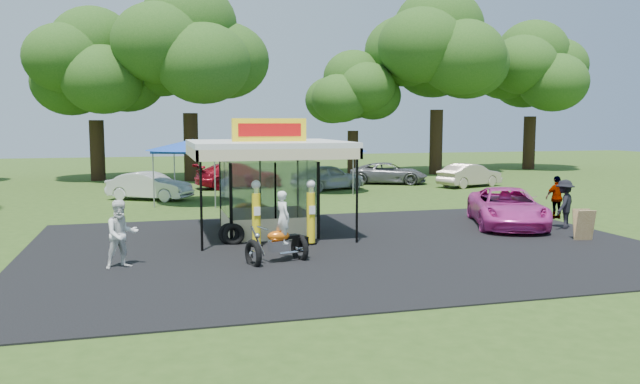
% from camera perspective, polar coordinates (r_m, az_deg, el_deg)
% --- Properties ---
extents(ground, '(120.00, 120.00, 0.00)m').
position_cam_1_polar(ground, '(18.51, 4.18, -6.24)').
color(ground, '#2E4B17').
rests_on(ground, ground).
extents(asphalt_apron, '(20.00, 14.00, 0.04)m').
position_cam_1_polar(asphalt_apron, '(20.36, 2.30, -5.01)').
color(asphalt_apron, black).
rests_on(asphalt_apron, ground).
extents(gas_station_kiosk, '(5.40, 5.40, 4.18)m').
position_cam_1_polar(gas_station_kiosk, '(22.50, -4.85, 0.60)').
color(gas_station_kiosk, white).
rests_on(gas_station_kiosk, ground).
extents(gas_pump_left, '(0.41, 0.41, 2.20)m').
position_cam_1_polar(gas_pump_left, '(20.23, -5.84, -2.13)').
color(gas_pump_left, black).
rests_on(gas_pump_left, ground).
extents(gas_pump_right, '(0.41, 0.41, 2.18)m').
position_cam_1_polar(gas_pump_right, '(20.49, -0.84, -2.03)').
color(gas_pump_right, black).
rests_on(gas_pump_right, ground).
extents(motorcycle, '(1.91, 1.33, 2.17)m').
position_cam_1_polar(motorcycle, '(18.01, -3.59, -3.85)').
color(motorcycle, black).
rests_on(motorcycle, ground).
extents(spare_tires, '(0.89, 0.57, 0.75)m').
position_cam_1_polar(spare_tires, '(20.86, -8.10, -3.83)').
color(spare_tires, black).
rests_on(spare_tires, ground).
extents(a_frame_sign, '(0.65, 0.66, 1.08)m').
position_cam_1_polar(a_frame_sign, '(23.12, 22.96, -2.81)').
color(a_frame_sign, '#593819').
rests_on(a_frame_sign, ground).
extents(kiosk_car, '(2.82, 1.13, 0.96)m').
position_cam_1_polar(kiosk_car, '(24.82, -5.74, -1.90)').
color(kiosk_car, yellow).
rests_on(kiosk_car, ground).
extents(pink_sedan, '(4.27, 5.91, 1.49)m').
position_cam_1_polar(pink_sedan, '(25.30, 16.73, -1.37)').
color(pink_sedan, '#D73AA3').
rests_on(pink_sedan, ground).
extents(spectator_west, '(1.13, 1.01, 1.91)m').
position_cam_1_polar(spectator_west, '(18.13, -17.69, -3.70)').
color(spectator_west, white).
rests_on(spectator_west, ground).
extents(spectator_east_a, '(1.41, 1.31, 1.90)m').
position_cam_1_polar(spectator_east_a, '(25.27, 21.44, -1.08)').
color(spectator_east_a, black).
rests_on(spectator_east_a, ground).
extents(spectator_east_b, '(1.07, 0.46, 1.81)m').
position_cam_1_polar(spectator_east_b, '(28.00, 20.85, -0.46)').
color(spectator_east_b, gray).
rests_on(spectator_east_b, ground).
extents(bg_car_a, '(4.58, 3.54, 1.45)m').
position_cam_1_polar(bg_car_a, '(33.81, -15.32, 0.53)').
color(bg_car_a, silver).
rests_on(bg_car_a, ground).
extents(bg_car_b, '(5.69, 3.02, 1.57)m').
position_cam_1_polar(bg_car_b, '(38.86, -7.41, 1.52)').
color(bg_car_b, maroon).
rests_on(bg_car_b, ground).
extents(bg_car_c, '(4.92, 3.20, 1.56)m').
position_cam_1_polar(bg_car_c, '(37.49, 0.74, 1.39)').
color(bg_car_c, '#ADADB2').
rests_on(bg_car_c, ground).
extents(bg_car_d, '(5.55, 4.15, 1.40)m').
position_cam_1_polar(bg_car_d, '(41.51, 6.30, 1.72)').
color(bg_car_d, '#5D5D60').
rests_on(bg_car_d, ground).
extents(bg_car_e, '(4.70, 2.93, 1.46)m').
position_cam_1_polar(bg_car_e, '(40.39, 13.52, 1.50)').
color(bg_car_e, '#BAA58E').
rests_on(bg_car_e, ground).
extents(tent_west, '(4.60, 4.60, 3.22)m').
position_cam_1_polar(tent_west, '(31.54, -11.54, 4.20)').
color(tent_west, gray).
rests_on(tent_west, ground).
extents(tent_east, '(4.10, 4.10, 2.87)m').
position_cam_1_polar(tent_east, '(36.07, 1.09, 4.08)').
color(tent_east, gray).
rests_on(tent_east, ground).
extents(oak_far_b, '(9.76, 9.76, 11.65)m').
position_cam_1_polar(oak_far_b, '(46.31, -19.94, 10.20)').
color(oak_far_b, black).
rests_on(oak_far_b, ground).
extents(oak_far_c, '(11.25, 11.25, 13.25)m').
position_cam_1_polar(oak_far_c, '(44.47, -11.89, 11.88)').
color(oak_far_c, black).
rests_on(oak_far_c, ground).
extents(oak_far_d, '(7.92, 7.92, 9.43)m').
position_cam_1_polar(oak_far_d, '(49.35, 3.05, 8.65)').
color(oak_far_d, black).
rests_on(oak_far_d, ground).
extents(oak_far_e, '(11.74, 11.74, 13.98)m').
position_cam_1_polar(oak_far_e, '(49.99, 10.71, 11.87)').
color(oak_far_e, black).
rests_on(oak_far_e, ground).
extents(oak_far_f, '(10.31, 10.31, 12.42)m').
position_cam_1_polar(oak_far_f, '(57.30, 18.78, 9.98)').
color(oak_far_f, black).
rests_on(oak_far_f, ground).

